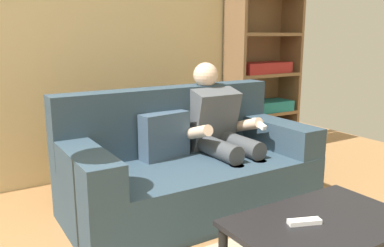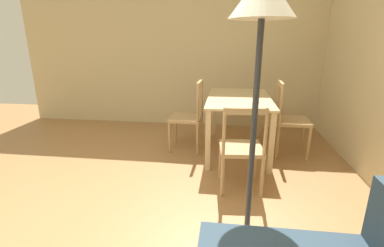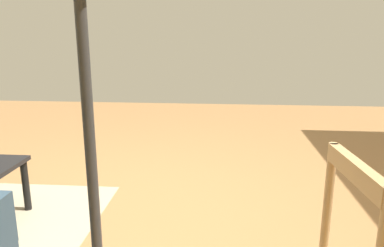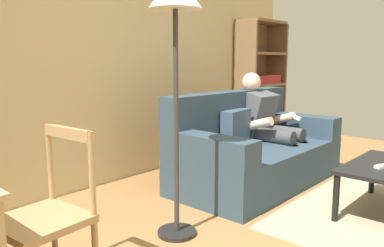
% 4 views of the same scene
% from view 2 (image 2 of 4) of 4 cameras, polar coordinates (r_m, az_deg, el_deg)
% --- Properties ---
extents(wall_side, '(0.12, 5.21, 2.57)m').
position_cam_2_polar(wall_side, '(4.92, -4.73, 14.78)').
color(wall_side, '#C8B586').
rests_on(wall_side, ground_plane).
extents(dining_table, '(1.35, 0.81, 0.76)m').
position_cam_2_polar(dining_table, '(3.69, 9.64, 3.62)').
color(dining_table, '#D1B27F').
rests_on(dining_table, ground_plane).
extents(dining_chair_near_wall, '(0.44, 0.44, 0.97)m').
position_cam_2_polar(dining_chair_near_wall, '(3.82, 19.67, 0.67)').
color(dining_chair_near_wall, tan).
rests_on(dining_chair_near_wall, ground_plane).
extents(dining_chair_facing_couch, '(0.45, 0.45, 0.90)m').
position_cam_2_polar(dining_chair_facing_couch, '(2.79, 10.19, -5.18)').
color(dining_chair_facing_couch, tan).
rests_on(dining_chair_facing_couch, ground_plane).
extents(dining_chair_by_doorway, '(0.44, 0.44, 0.96)m').
position_cam_2_polar(dining_chair_by_doorway, '(3.76, -0.80, 1.32)').
color(dining_chair_by_doorway, tan).
rests_on(dining_chair_by_doorway, ground_plane).
extents(floor_lamp, '(0.36, 0.36, 1.83)m').
position_cam_2_polar(floor_lamp, '(1.61, 14.09, 18.71)').
color(floor_lamp, black).
rests_on(floor_lamp, ground_plane).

